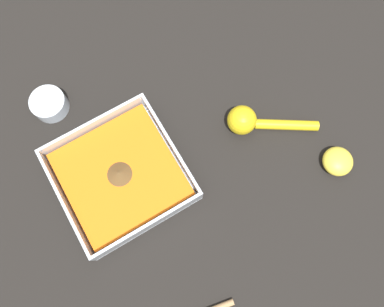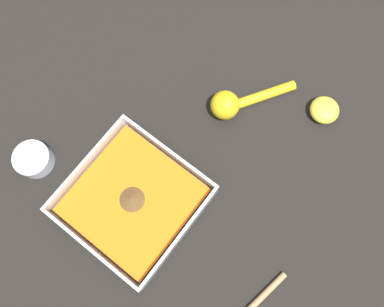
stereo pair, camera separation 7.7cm
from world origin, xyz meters
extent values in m
plane|color=black|center=(0.00, 0.00, 0.00)|extent=(4.00, 4.00, 0.00)
cube|color=silver|center=(0.02, 0.04, 0.00)|extent=(0.24, 0.24, 0.01)
cube|color=silver|center=(0.02, 0.16, 0.03)|extent=(0.24, 0.01, 0.05)
cube|color=silver|center=(0.02, -0.08, 0.03)|extent=(0.24, 0.01, 0.05)
cube|color=silver|center=(0.13, 0.04, 0.03)|extent=(0.01, 0.23, 0.05)
cube|color=silver|center=(-0.10, 0.04, 0.03)|extent=(0.01, 0.23, 0.05)
cube|color=orange|center=(0.02, 0.04, 0.02)|extent=(0.22, 0.22, 0.03)
cone|color=brown|center=(0.02, 0.04, 0.05)|extent=(0.05, 0.05, 0.02)
cylinder|color=silver|center=(0.08, -0.18, 0.02)|extent=(0.08, 0.08, 0.04)
cylinder|color=brown|center=(0.08, -0.18, 0.01)|extent=(0.07, 0.07, 0.02)
sphere|color=yellow|center=(-0.26, 0.07, 0.03)|extent=(0.06, 0.06, 0.06)
cylinder|color=yellow|center=(-0.34, 0.12, 0.01)|extent=(0.13, 0.09, 0.02)
ellipsoid|color=yellow|center=(-0.39, 0.24, 0.02)|extent=(0.06, 0.06, 0.03)
camera|label=1|loc=(-0.03, 0.25, 0.77)|focal=35.00mm
camera|label=2|loc=(0.03, 0.20, 0.77)|focal=35.00mm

